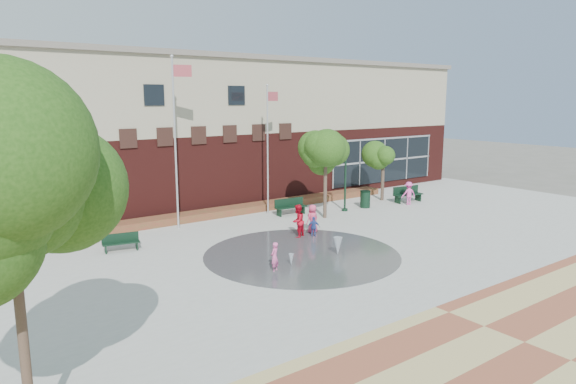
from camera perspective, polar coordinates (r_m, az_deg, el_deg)
ground at (r=20.03m, az=6.87°, el=-9.01°), size 120.00×120.00×0.00m
plaza_concrete at (r=22.95m, az=0.00°, el=-6.39°), size 46.00×18.00×0.01m
paver_band at (r=16.06m, az=24.80°, el=-14.95°), size 46.00×6.00×0.01m
splash_pad at (r=22.19m, az=1.54°, el=-6.98°), size 8.40×8.40×0.01m
library_building at (r=33.86m, az=-13.72°, el=6.72°), size 44.40×10.40×9.20m
flower_bed at (r=29.22m, az=-8.86°, el=-2.86°), size 26.00×1.20×0.40m
flagpole_left at (r=26.36m, az=-12.36°, el=6.29°), size 0.99×0.37×8.72m
flagpole_right at (r=29.25m, az=-2.22°, el=5.49°), size 0.91×0.23×7.42m
lamp_right at (r=30.38m, az=6.40°, el=2.08°), size 0.39×0.39×3.67m
bench_left at (r=23.73m, az=-18.05°, el=-5.72°), size 1.63×0.73×0.79m
bench_mid at (r=29.53m, az=0.30°, el=-1.99°), size 1.93×0.69×0.95m
bench_right at (r=34.00m, az=13.17°, el=-0.57°), size 2.12×0.84×1.04m
trash_can at (r=31.77m, az=8.57°, el=-0.79°), size 0.65×0.65×1.07m
tree_big_left at (r=10.28m, az=-28.66°, el=0.32°), size 4.42×4.42×7.06m
tree_mid at (r=28.33m, az=4.20°, el=4.01°), size 2.85×2.85×4.81m
tree_small_right at (r=33.93m, az=10.56°, el=4.00°), size 2.38×2.38×4.06m
water_jet_a at (r=22.19m, az=5.54°, el=-7.04°), size 0.39×0.39×0.77m
water_jet_b at (r=20.75m, az=0.36°, el=-8.24°), size 0.21×0.21×0.48m
child_splash at (r=19.94m, az=-1.51°, el=-7.24°), size 0.51×0.45×1.18m
adult_red at (r=24.66m, az=1.08°, el=-3.27°), size 0.97×0.88×1.62m
adult_pink at (r=25.56m, az=2.74°, el=-3.00°), size 0.74×0.53×1.44m
child_blue at (r=24.84m, az=2.89°, el=-3.91°), size 0.60×0.58×1.01m
person_bench at (r=33.17m, az=13.25°, el=-0.15°), size 1.07×0.80×1.47m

